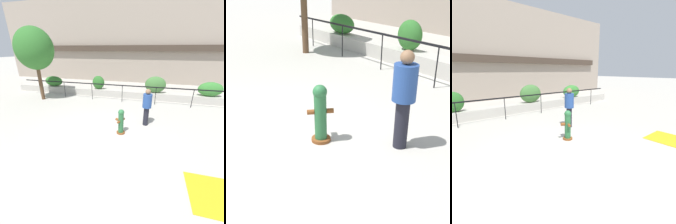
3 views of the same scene
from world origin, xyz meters
The scene contains 12 objects.
ground_plane centered at (0.00, 0.00, 0.00)m, with size 120.00×120.00×0.00m, color #B2ADA3.
building_facade centered at (0.00, 11.98, 3.99)m, with size 30.00×1.36×8.00m.
planter_wall_low centered at (0.00, 6.00, 0.25)m, with size 18.00×0.70×0.50m, color #B7B2A8.
fence_railing_segment centered at (0.00, 4.90, 1.02)m, with size 15.00×0.05×1.15m.
hedge_bush_0 centered at (-5.89, 6.00, 0.89)m, with size 1.53×0.65×0.79m, color #2D6B28.
hedge_bush_1 centered at (-2.05, 6.00, 0.99)m, with size 0.91×0.63×0.98m, color #2D6B28.
hedge_bush_2 centered at (2.09, 6.00, 1.05)m, with size 1.40×0.68×1.11m, color #427538.
hedge_bush_3 centered at (5.48, 6.00, 0.95)m, with size 1.47×0.70×0.90m, color #387F33.
fire_hydrant centered at (0.74, 0.87, 0.55)m, with size 0.48×0.47×1.08m.
street_tree centered at (-5.55, 4.05, 3.30)m, with size 2.45×2.21×4.61m.
pedestrian centered at (1.72, 1.91, 0.99)m, with size 0.54×0.54×1.73m.
tactile_warning_pad centered at (3.61, -1.46, 0.01)m, with size 1.27×1.27×0.01m, color gold.
Camera 1 is at (1.80, -4.60, 3.34)m, focal length 24.00 mm.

